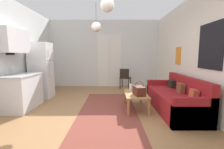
# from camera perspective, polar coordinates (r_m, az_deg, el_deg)

# --- Properties ---
(ground_plane) EXTENTS (5.28, 7.70, 0.10)m
(ground_plane) POSITION_cam_1_polar(r_m,az_deg,el_deg) (3.49, -5.46, -16.99)
(ground_plane) COLOR #996D44
(wall_back) EXTENTS (4.88, 0.13, 2.87)m
(wall_back) POSITION_cam_1_polar(r_m,az_deg,el_deg) (6.77, -2.59, 7.63)
(wall_back) COLOR silver
(wall_back) RESTS_ON ground_plane
(wall_right) EXTENTS (0.12, 7.30, 2.87)m
(wall_right) POSITION_cam_1_polar(r_m,az_deg,el_deg) (3.79, 33.49, 6.92)
(wall_right) COLOR silver
(wall_right) RESTS_ON ground_plane
(area_rug) EXTENTS (1.39, 3.45, 0.01)m
(area_rug) POSITION_cam_1_polar(r_m,az_deg,el_deg) (3.82, -1.43, -13.85)
(area_rug) COLOR brown
(area_rug) RESTS_ON ground_plane
(couch) EXTENTS (0.83, 2.06, 0.85)m
(couch) POSITION_cam_1_polar(r_m,az_deg,el_deg) (4.16, 22.91, -8.60)
(couch) COLOR maroon
(couch) RESTS_ON ground_plane
(coffee_table) EXTENTS (0.55, 1.02, 0.42)m
(coffee_table) POSITION_cam_1_polar(r_m,az_deg,el_deg) (4.00, 8.86, -7.53)
(coffee_table) COLOR #A87542
(coffee_table) RESTS_ON ground_plane
(bamboo_vase) EXTENTS (0.09, 0.09, 0.41)m
(bamboo_vase) POSITION_cam_1_polar(r_m,az_deg,el_deg) (4.19, 7.15, -4.76)
(bamboo_vase) COLOR beige
(bamboo_vase) RESTS_ON coffee_table
(handbag) EXTENTS (0.28, 0.36, 0.34)m
(handbag) POSITION_cam_1_polar(r_m,az_deg,el_deg) (3.75, 10.17, -5.98)
(handbag) COLOR #512319
(handbag) RESTS_ON coffee_table
(refrigerator) EXTENTS (0.63, 0.58, 1.78)m
(refrigerator) POSITION_cam_1_polar(r_m,az_deg,el_deg) (5.42, -24.76, 1.36)
(refrigerator) COLOR white
(refrigerator) RESTS_ON ground_plane
(kitchen_counter) EXTENTS (0.60, 1.08, 2.02)m
(kitchen_counter) POSITION_cam_1_polar(r_m,az_deg,el_deg) (4.55, -30.75, -1.55)
(kitchen_counter) COLOR silver
(kitchen_counter) RESTS_ON ground_plane
(accent_chair) EXTENTS (0.53, 0.52, 0.83)m
(accent_chair) POSITION_cam_1_polar(r_m,az_deg,el_deg) (6.27, 4.99, -0.99)
(accent_chair) COLOR black
(accent_chair) RESTS_ON ground_plane
(pendant_lamp_near) EXTENTS (0.23, 0.23, 0.77)m
(pendant_lamp_near) POSITION_cam_1_polar(r_m,az_deg,el_deg) (2.82, -1.67, 24.44)
(pendant_lamp_near) COLOR black
(pendant_lamp_far) EXTENTS (0.29, 0.29, 0.82)m
(pendant_lamp_far) POSITION_cam_1_polar(r_m,az_deg,el_deg) (4.67, -5.83, 17.26)
(pendant_lamp_far) COLOR black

